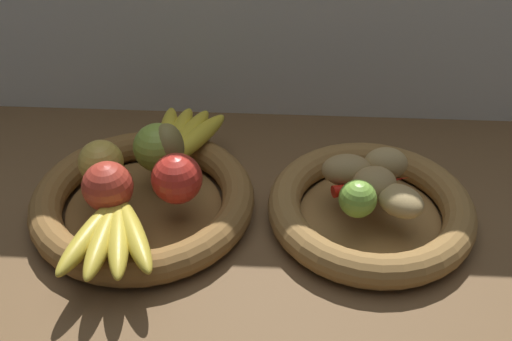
{
  "coord_description": "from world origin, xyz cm",
  "views": [
    {
      "loc": [
        3.24,
        -73.68,
        64.21
      ],
      "look_at": [
        -0.77,
        -1.5,
        9.0
      ],
      "focal_mm": 43.36,
      "sensor_mm": 36.0,
      "label": 1
    }
  ],
  "objects_px": {
    "apple_golden_left": "(101,163)",
    "chili_pepper": "(372,186)",
    "apple_green_back": "(158,148)",
    "potato_back": "(386,163)",
    "fruit_bowl_right": "(370,209)",
    "pear_brown": "(168,147)",
    "fruit_bowl_left": "(143,201)",
    "potato_large": "(374,183)",
    "potato_small": "(400,201)",
    "apple_red_front": "(108,186)",
    "banana_bunch_front": "(112,234)",
    "banana_bunch_back": "(181,138)",
    "potato_oblong": "(347,170)",
    "lime_near": "(358,199)",
    "apple_red_right": "(177,179)"
  },
  "relations": [
    {
      "from": "apple_red_right",
      "to": "chili_pepper",
      "type": "bearing_deg",
      "value": 6.76
    },
    {
      "from": "apple_red_front",
      "to": "apple_green_back",
      "type": "bearing_deg",
      "value": 60.86
    },
    {
      "from": "pear_brown",
      "to": "banana_bunch_front",
      "type": "relative_size",
      "value": 0.45
    },
    {
      "from": "banana_bunch_front",
      "to": "potato_small",
      "type": "height_order",
      "value": "potato_small"
    },
    {
      "from": "apple_red_front",
      "to": "chili_pepper",
      "type": "distance_m",
      "value": 0.39
    },
    {
      "from": "fruit_bowl_right",
      "to": "banana_bunch_back",
      "type": "relative_size",
      "value": 1.73
    },
    {
      "from": "potato_small",
      "to": "apple_red_right",
      "type": "bearing_deg",
      "value": 177.91
    },
    {
      "from": "apple_green_back",
      "to": "potato_back",
      "type": "bearing_deg",
      "value": -0.83
    },
    {
      "from": "potato_small",
      "to": "fruit_bowl_left",
      "type": "bearing_deg",
      "value": 174.88
    },
    {
      "from": "banana_bunch_back",
      "to": "fruit_bowl_left",
      "type": "bearing_deg",
      "value": -111.51
    },
    {
      "from": "apple_red_front",
      "to": "banana_bunch_front",
      "type": "relative_size",
      "value": 0.42
    },
    {
      "from": "apple_red_right",
      "to": "banana_bunch_back",
      "type": "bearing_deg",
      "value": 96.52
    },
    {
      "from": "lime_near",
      "to": "apple_red_front",
      "type": "bearing_deg",
      "value": -179.39
    },
    {
      "from": "apple_red_right",
      "to": "potato_small",
      "type": "distance_m",
      "value": 0.32
    },
    {
      "from": "potato_small",
      "to": "chili_pepper",
      "type": "distance_m",
      "value": 0.06
    },
    {
      "from": "potato_large",
      "to": "potato_oblong",
      "type": "bearing_deg",
      "value": 142.13
    },
    {
      "from": "fruit_bowl_right",
      "to": "potato_small",
      "type": "xyz_separation_m",
      "value": [
        0.03,
        -0.03,
        0.05
      ]
    },
    {
      "from": "apple_red_right",
      "to": "banana_bunch_back",
      "type": "relative_size",
      "value": 0.41
    },
    {
      "from": "fruit_bowl_left",
      "to": "potato_back",
      "type": "bearing_deg",
      "value": 7.26
    },
    {
      "from": "apple_golden_left",
      "to": "potato_back",
      "type": "height_order",
      "value": "apple_golden_left"
    },
    {
      "from": "potato_oblong",
      "to": "potato_large",
      "type": "bearing_deg",
      "value": -37.87
    },
    {
      "from": "fruit_bowl_left",
      "to": "fruit_bowl_right",
      "type": "height_order",
      "value": "same"
    },
    {
      "from": "fruit_bowl_right",
      "to": "potato_oblong",
      "type": "relative_size",
      "value": 4.11
    },
    {
      "from": "potato_oblong",
      "to": "lime_near",
      "type": "bearing_deg",
      "value": -81.35
    },
    {
      "from": "fruit_bowl_left",
      "to": "fruit_bowl_right",
      "type": "distance_m",
      "value": 0.35
    },
    {
      "from": "apple_red_right",
      "to": "chili_pepper",
      "type": "relative_size",
      "value": 0.6
    },
    {
      "from": "chili_pepper",
      "to": "potato_back",
      "type": "bearing_deg",
      "value": 38.27
    },
    {
      "from": "potato_large",
      "to": "chili_pepper",
      "type": "height_order",
      "value": "potato_large"
    },
    {
      "from": "pear_brown",
      "to": "potato_oblong",
      "type": "xyz_separation_m",
      "value": [
        0.28,
        -0.02,
        -0.02
      ]
    },
    {
      "from": "apple_golden_left",
      "to": "apple_red_front",
      "type": "bearing_deg",
      "value": -66.23
    },
    {
      "from": "banana_bunch_back",
      "to": "potato_back",
      "type": "xyz_separation_m",
      "value": [
        0.33,
        -0.07,
        0.01
      ]
    },
    {
      "from": "potato_oblong",
      "to": "apple_golden_left",
      "type": "bearing_deg",
      "value": -177.37
    },
    {
      "from": "apple_red_right",
      "to": "chili_pepper",
      "type": "distance_m",
      "value": 0.29
    },
    {
      "from": "banana_bunch_back",
      "to": "lime_near",
      "type": "distance_m",
      "value": 0.32
    },
    {
      "from": "fruit_bowl_right",
      "to": "fruit_bowl_left",
      "type": "bearing_deg",
      "value": 180.0
    },
    {
      "from": "fruit_bowl_left",
      "to": "lime_near",
      "type": "xyz_separation_m",
      "value": [
        0.32,
        -0.04,
        0.05
      ]
    },
    {
      "from": "apple_green_back",
      "to": "potato_back",
      "type": "height_order",
      "value": "apple_green_back"
    },
    {
      "from": "fruit_bowl_right",
      "to": "apple_red_right",
      "type": "height_order",
      "value": "apple_red_right"
    },
    {
      "from": "chili_pepper",
      "to": "banana_bunch_back",
      "type": "bearing_deg",
      "value": 141.61
    },
    {
      "from": "apple_red_right",
      "to": "potato_oblong",
      "type": "bearing_deg",
      "value": 11.89
    },
    {
      "from": "apple_green_back",
      "to": "banana_bunch_front",
      "type": "relative_size",
      "value": 0.43
    },
    {
      "from": "apple_golden_left",
      "to": "chili_pepper",
      "type": "distance_m",
      "value": 0.41
    },
    {
      "from": "fruit_bowl_right",
      "to": "potato_back",
      "type": "xyz_separation_m",
      "value": [
        0.02,
        0.05,
        0.05
      ]
    },
    {
      "from": "apple_red_right",
      "to": "pear_brown",
      "type": "height_order",
      "value": "pear_brown"
    },
    {
      "from": "apple_red_front",
      "to": "potato_small",
      "type": "relative_size",
      "value": 1.05
    },
    {
      "from": "apple_green_back",
      "to": "potato_oblong",
      "type": "relative_size",
      "value": 1.0
    },
    {
      "from": "banana_bunch_back",
      "to": "fruit_bowl_right",
      "type": "bearing_deg",
      "value": -20.58
    },
    {
      "from": "banana_bunch_back",
      "to": "apple_green_back",
      "type": "bearing_deg",
      "value": -112.69
    },
    {
      "from": "fruit_bowl_right",
      "to": "pear_brown",
      "type": "xyz_separation_m",
      "value": [
        -0.32,
        0.05,
        0.07
      ]
    },
    {
      "from": "potato_large",
      "to": "potato_back",
      "type": "distance_m",
      "value": 0.05
    }
  ]
}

